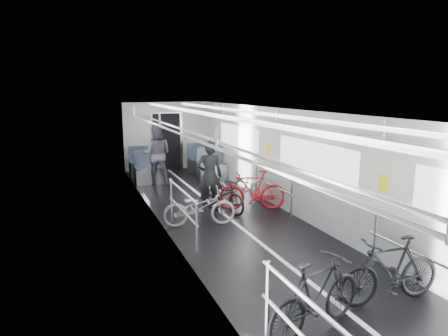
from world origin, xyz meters
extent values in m
cube|color=black|center=(0.00, 0.00, 0.00)|extent=(3.00, 14.00, 0.01)
cube|color=white|center=(0.00, 0.00, 2.40)|extent=(3.00, 14.00, 0.02)
cube|color=silver|center=(-1.50, 0.00, 1.20)|extent=(0.02, 14.00, 2.40)
cube|color=silver|center=(1.50, 0.00, 1.20)|extent=(0.02, 14.00, 2.40)
cube|color=silver|center=(0.00, 7.00, 1.20)|extent=(3.00, 0.02, 2.40)
cube|color=white|center=(0.00, 0.00, 0.01)|extent=(0.08, 13.80, 0.01)
cube|color=slate|center=(-1.47, 0.00, 0.45)|extent=(0.01, 13.90, 0.90)
cube|color=slate|center=(1.47, 0.00, 0.45)|extent=(0.01, 13.90, 0.90)
cube|color=white|center=(-1.47, 0.00, 1.40)|extent=(0.01, 10.80, 0.75)
cube|color=white|center=(1.47, 0.00, 1.40)|extent=(0.01, 10.80, 0.75)
cube|color=white|center=(-0.55, 0.00, 2.34)|extent=(0.14, 13.40, 0.05)
cube|color=white|center=(0.55, 0.00, 2.34)|extent=(0.14, 13.40, 0.05)
cube|color=black|center=(0.00, 6.94, 1.00)|extent=(0.95, 0.10, 2.00)
imported|color=black|center=(-0.64, -3.30, 0.47)|extent=(1.62, 0.86, 0.94)
imported|color=#A7A7AC|center=(-0.76, 0.81, 0.40)|extent=(1.60, 0.78, 0.80)
imported|color=black|center=(0.67, -3.08, 0.47)|extent=(1.58, 0.55, 0.93)
imported|color=#99999D|center=(0.68, 2.02, 0.46)|extent=(1.74, 0.61, 0.91)
imported|color=#A4141A|center=(0.75, 1.42, 0.48)|extent=(1.67, 0.93, 0.97)
imported|color=black|center=(0.07, 1.61, 0.41)|extent=(0.99, 1.63, 0.81)
imported|color=black|center=(-0.22, 1.71, 0.84)|extent=(0.69, 0.53, 1.68)
imported|color=#28262D|center=(-0.81, 4.84, 0.93)|extent=(1.08, 0.96, 1.85)
camera|label=1|loc=(-3.19, -6.90, 2.83)|focal=32.00mm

